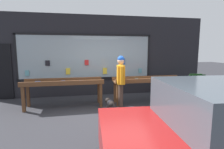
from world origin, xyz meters
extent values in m
plane|color=#2D2D33|center=(0.00, 0.00, 0.00)|extent=(40.00, 40.00, 0.00)
cube|color=black|center=(0.00, 2.40, 1.63)|extent=(8.80, 0.20, 3.26)
cube|color=#8C9EA8|center=(-0.66, 2.27, 1.60)|extent=(5.25, 0.03, 1.75)
cube|color=black|center=(-0.66, 2.27, 2.47)|extent=(5.33, 0.06, 0.08)
cube|color=black|center=(-0.66, 2.27, 0.72)|extent=(5.33, 0.06, 0.08)
cube|color=black|center=(-3.28, 2.27, 1.60)|extent=(0.08, 0.06, 1.75)
cube|color=black|center=(1.97, 2.27, 1.60)|extent=(0.08, 0.06, 1.75)
cube|color=#5999A5|center=(-2.92, 2.23, 1.00)|extent=(0.14, 0.03, 0.21)
cube|color=black|center=(-2.16, 2.23, 1.37)|extent=(0.17, 0.03, 0.21)
cube|color=yellow|center=(-1.40, 2.23, 1.03)|extent=(0.17, 0.03, 0.25)
cube|color=red|center=(-0.66, 2.23, 1.37)|extent=(0.16, 0.03, 0.21)
cube|color=yellow|center=(0.08, 2.23, 1.01)|extent=(0.16, 0.03, 0.25)
cube|color=#2659B2|center=(0.84, 2.23, 1.40)|extent=(0.16, 0.03, 0.24)
cube|color=#5999A5|center=(1.60, 2.23, 0.99)|extent=(0.13, 0.03, 0.19)
cube|color=brown|center=(-2.63, 0.65, 0.39)|extent=(0.09, 0.09, 0.78)
cube|color=brown|center=(-0.29, 0.69, 0.39)|extent=(0.09, 0.09, 0.78)
cube|color=brown|center=(-2.64, 1.18, 0.39)|extent=(0.09, 0.09, 0.78)
cube|color=brown|center=(-0.29, 1.22, 0.39)|extent=(0.09, 0.09, 0.78)
cube|color=brown|center=(-1.46, 0.94, 0.80)|extent=(2.56, 0.73, 0.04)
cube|color=brown|center=(-1.46, 0.62, 0.86)|extent=(2.55, 0.10, 0.12)
cube|color=brown|center=(-1.47, 1.25, 0.86)|extent=(2.55, 0.10, 0.12)
cube|color=orange|center=(-2.57, 0.79, 0.84)|extent=(0.15, 0.18, 0.03)
cube|color=#2659B2|center=(-2.31, 1.08, 0.84)|extent=(0.17, 0.21, 0.03)
cube|color=#5999A5|center=(-2.01, 0.88, 0.83)|extent=(0.18, 0.24, 0.02)
cube|color=#994CA5|center=(-1.73, 0.76, 0.84)|extent=(0.19, 0.23, 0.03)
cube|color=#2659B2|center=(-1.49, 1.01, 0.84)|extent=(0.17, 0.21, 0.03)
cube|color=black|center=(-1.22, 0.81, 0.83)|extent=(0.16, 0.21, 0.02)
cube|color=#2659B2|center=(-0.93, 1.01, 0.84)|extent=(0.15, 0.22, 0.03)
cube|color=#994CA5|center=(-0.66, 0.96, 0.84)|extent=(0.16, 0.20, 0.03)
cube|color=#5999A5|center=(-0.37, 0.99, 0.83)|extent=(0.21, 0.26, 0.02)
cube|color=brown|center=(0.29, 0.69, 0.39)|extent=(0.09, 0.09, 0.77)
cube|color=brown|center=(2.64, 0.72, 0.39)|extent=(0.09, 0.09, 0.77)
cube|color=brown|center=(0.29, 1.15, 0.39)|extent=(0.09, 0.09, 0.77)
cube|color=brown|center=(2.64, 1.18, 0.39)|extent=(0.09, 0.09, 0.77)
cube|color=brown|center=(1.46, 0.94, 0.79)|extent=(2.56, 0.66, 0.04)
cube|color=brown|center=(1.47, 0.66, 0.85)|extent=(2.55, 0.10, 0.12)
cube|color=brown|center=(1.46, 1.21, 0.85)|extent=(2.55, 0.10, 0.12)
cube|color=silver|center=(0.34, 0.74, 0.82)|extent=(0.18, 0.22, 0.02)
cube|color=red|center=(0.56, 0.75, 0.82)|extent=(0.16, 0.23, 0.02)
cube|color=black|center=(0.85, 1.08, 0.82)|extent=(0.12, 0.21, 0.02)
cube|color=#5999A5|center=(1.08, 1.05, 0.82)|extent=(0.16, 0.21, 0.03)
cube|color=#338C4C|center=(1.30, 0.78, 0.82)|extent=(0.18, 0.25, 0.02)
cube|color=silver|center=(1.58, 0.83, 0.82)|extent=(0.16, 0.20, 0.02)
cube|color=#5999A5|center=(1.84, 0.76, 0.83)|extent=(0.14, 0.20, 0.03)
cube|color=#5999A5|center=(2.08, 1.07, 0.83)|extent=(0.20, 0.21, 0.03)
cube|color=red|center=(2.34, 0.80, 0.82)|extent=(0.12, 0.18, 0.03)
cube|color=#994CA5|center=(2.58, 0.80, 0.82)|extent=(0.19, 0.23, 0.02)
cylinder|color=#4C382D|center=(0.31, 0.37, 0.41)|extent=(0.14, 0.14, 0.81)
cylinder|color=#4C382D|center=(0.33, 0.53, 0.41)|extent=(0.14, 0.14, 0.81)
cube|color=orange|center=(0.32, 0.45, 1.10)|extent=(0.28, 0.48, 0.58)
cylinder|color=orange|center=(0.29, 0.16, 1.11)|extent=(0.09, 0.09, 0.55)
cylinder|color=orange|center=(0.36, 0.73, 1.11)|extent=(0.09, 0.09, 0.55)
sphere|color=tan|center=(0.32, 0.45, 1.52)|extent=(0.22, 0.22, 0.22)
sphere|color=blue|center=(0.32, 0.45, 1.58)|extent=(0.21, 0.21, 0.21)
ellipsoid|color=black|center=(-0.06, 0.13, 0.28)|extent=(0.27, 0.37, 0.19)
ellipsoid|color=black|center=(-0.06, 0.13, 0.29)|extent=(0.25, 0.24, 0.20)
sphere|color=black|center=(-0.12, 0.32, 0.32)|extent=(0.17, 0.17, 0.17)
cylinder|color=black|center=(0.00, -0.05, 0.31)|extent=(0.06, 0.10, 0.12)
cylinder|color=black|center=(-0.04, 0.24, 0.09)|extent=(0.04, 0.04, 0.19)
cylinder|color=black|center=(-0.13, 0.21, 0.09)|extent=(0.04, 0.04, 0.19)
cylinder|color=black|center=(0.01, 0.05, 0.09)|extent=(0.04, 0.04, 0.19)
cylinder|color=black|center=(-0.08, 0.02, 0.09)|extent=(0.04, 0.04, 0.19)
cube|color=#193F19|center=(3.25, 0.58, 0.50)|extent=(0.50, 0.26, 0.99)
cube|color=brown|center=(3.25, 0.58, 0.50)|extent=(0.53, 0.10, 0.07)
cube|color=#193F19|center=(3.29, 0.96, 0.50)|extent=(0.50, 0.26, 0.99)
cube|color=brown|center=(3.29, 0.96, 0.50)|extent=(0.53, 0.10, 0.07)
cylinder|color=black|center=(0.06, -1.95, 0.30)|extent=(0.61, 0.22, 0.60)
camera|label=1|loc=(-0.94, -4.85, 1.86)|focal=28.00mm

